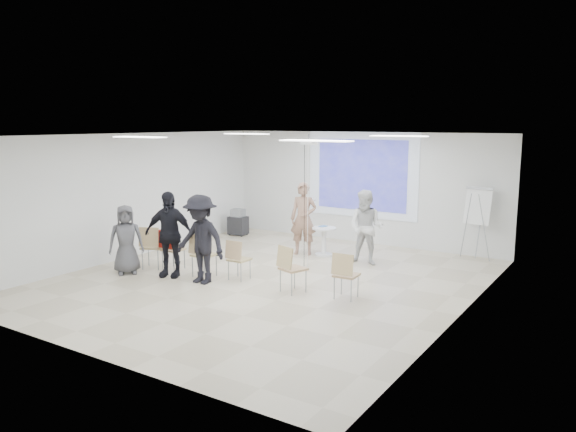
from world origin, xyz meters
The scene contains 30 objects.
floor centered at (0.00, 0.00, -0.05)m, with size 8.00×9.00×0.10m, color beige.
ceiling centered at (0.00, 0.00, 3.05)m, with size 8.00×9.00×0.10m, color white.
wall_back centered at (0.00, 4.55, 1.50)m, with size 8.00×0.10×3.00m, color silver.
wall_left centered at (-4.05, 0.00, 1.50)m, with size 0.10×9.00×3.00m, color silver.
wall_right centered at (4.05, 0.00, 1.50)m, with size 0.10×9.00×3.00m, color silver.
projection_halo centered at (0.00, 4.49, 1.85)m, with size 3.20×0.01×2.30m, color silver.
projection_image centered at (0.00, 4.47, 1.85)m, with size 2.60×0.01×1.90m, color #3236AC.
pedestal_table centered at (-0.08, 2.56, 0.40)m, with size 0.67×0.67×0.73m.
player_left centered at (-0.58, 2.42, 1.02)m, with size 0.74×0.50×2.04m, color #A47A64.
player_right centered at (1.14, 2.35, 0.96)m, with size 0.92×0.74×1.92m, color white.
controller_left centered at (-0.40, 2.67, 1.35)m, with size 0.04×0.13×0.04m, color silver.
controller_right centered at (0.96, 2.60, 1.29)m, with size 0.04×0.12×0.04m, color silver.
chair_far_left centered at (-2.72, -0.62, 0.57)m, with size 0.61×0.63×0.97m.
chair_left_mid centered at (-2.30, -0.45, 0.53)m, with size 0.43×0.46×0.90m.
chair_left_inner centered at (-1.31, -0.55, 0.56)m, with size 0.45×0.48×0.95m.
chair_center centered at (-0.54, -0.32, 0.51)m, with size 0.40×0.44×0.86m.
chair_right_inner centered at (0.86, -0.48, 0.55)m, with size 0.56×0.59×0.93m.
chair_right_far centered at (1.93, -0.27, 0.53)m, with size 0.45×0.48×0.89m.
red_jacket centered at (-2.30, -0.60, 0.72)m, with size 0.40×0.09×0.39m, color #B42116.
laptop centered at (-1.31, -0.45, 0.51)m, with size 0.35×0.25×0.03m, color black.
audience_left centered at (-1.95, -0.85, 1.05)m, with size 1.22×0.73×2.10m, color black.
audience_mid centered at (-1.04, -0.87, 1.03)m, with size 1.34×0.73×2.07m, color black.
audience_outer centered at (-2.89, -1.19, 0.84)m, with size 0.82×0.54×1.69m, color #535257.
flipchart_easel centered at (3.17, 4.20, 1.28)m, with size 0.74×0.57×1.74m.
av_cart centered at (-3.44, 3.46, 0.35)m, with size 0.55×0.46×0.76m.
ceiling_projector centered at (0.10, 1.49, 2.69)m, with size 0.30×0.25×3.00m.
fluor_panel_nw centered at (-2.00, 2.00, 2.97)m, with size 1.20×0.30×0.02m, color white.
fluor_panel_ne centered at (2.00, 2.00, 2.97)m, with size 1.20×0.30×0.02m, color white.
fluor_panel_sw centered at (-2.00, -1.50, 2.97)m, with size 1.20×0.30×0.02m, color white.
fluor_panel_se centered at (2.00, -1.50, 2.97)m, with size 1.20×0.30×0.02m, color white.
Camera 1 is at (6.47, -9.29, 3.27)m, focal length 35.00 mm.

